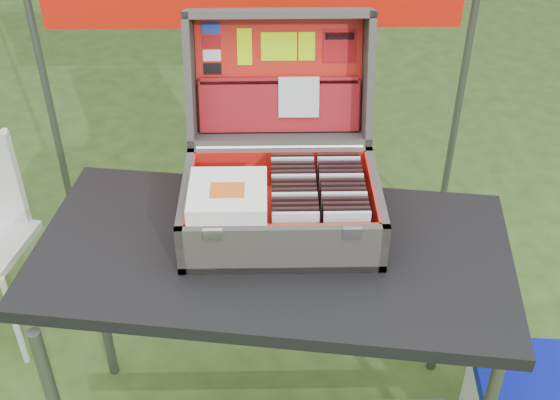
{
  "coord_description": "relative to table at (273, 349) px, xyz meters",
  "views": [
    {
      "loc": [
        0.06,
        -1.49,
        2.08
      ],
      "look_at": [
        0.09,
        0.1,
        0.92
      ],
      "focal_mm": 45.0,
      "sensor_mm": 36.0,
      "label": 1
    }
  ],
  "objects": [
    {
      "name": "table",
      "position": [
        0.0,
        0.0,
        0.0
      ],
      "size": [
        1.4,
        0.84,
        0.82
      ],
      "primitive_type": null,
      "rotation": [
        0.0,
        0.0,
        -0.14
      ],
      "color": "black",
      "rests_on": "ground"
    },
    {
      "name": "table_top",
      "position": [
        0.0,
        0.0,
        0.39
      ],
      "size": [
        1.4,
        0.84,
        0.04
      ],
      "primitive_type": "cube",
      "rotation": [
        0.0,
        0.0,
        -0.14
      ],
      "color": "black",
      "rests_on": "ground"
    },
    {
      "name": "table_leg_bl",
      "position": [
        -0.6,
        0.27,
        -0.02
      ],
      "size": [
        0.04,
        0.04,
        0.78
      ],
      "primitive_type": "cylinder",
      "color": "#59595B",
      "rests_on": "ground"
    },
    {
      "name": "table_leg_br",
      "position": [
        0.6,
        0.27,
        -0.02
      ],
      "size": [
        0.04,
        0.04,
        0.78
      ],
      "primitive_type": "cylinder",
      "color": "#59595B",
      "rests_on": "ground"
    },
    {
      "name": "suitcase",
      "position": [
        0.03,
        0.15,
        0.66
      ],
      "size": [
        0.55,
        0.56,
        0.5
      ],
      "primitive_type": null,
      "color": "#45433F",
      "rests_on": "table"
    },
    {
      "name": "suitcase_base_bottom",
      "position": [
        0.03,
        0.09,
        0.42
      ],
      "size": [
        0.55,
        0.4,
        0.02
      ],
      "primitive_type": "cube",
      "color": "#45433F",
      "rests_on": "table_top"
    },
    {
      "name": "suitcase_base_wall_front",
      "position": [
        0.03,
        -0.1,
        0.49
      ],
      "size": [
        0.55,
        0.02,
        0.15
      ],
      "primitive_type": "cube",
      "color": "#45433F",
      "rests_on": "table_top"
    },
    {
      "name": "suitcase_base_wall_back",
      "position": [
        0.03,
        0.28,
        0.49
      ],
      "size": [
        0.55,
        0.02,
        0.15
      ],
      "primitive_type": "cube",
      "color": "#45433F",
      "rests_on": "table_top"
    },
    {
      "name": "suitcase_base_wall_left",
      "position": [
        -0.24,
        0.09,
        0.49
      ],
      "size": [
        0.02,
        0.4,
        0.15
      ],
      "primitive_type": "cube",
      "color": "#45433F",
      "rests_on": "table_top"
    },
    {
      "name": "suitcase_base_wall_right",
      "position": [
        0.29,
        0.09,
        0.49
      ],
      "size": [
        0.02,
        0.4,
        0.15
      ],
      "primitive_type": "cube",
      "color": "#45433F",
      "rests_on": "table_top"
    },
    {
      "name": "suitcase_liner_floor",
      "position": [
        0.03,
        0.09,
        0.44
      ],
      "size": [
        0.51,
        0.35,
        0.01
      ],
      "primitive_type": "cube",
      "color": "red",
      "rests_on": "suitcase_base_bottom"
    },
    {
      "name": "suitcase_latch_left",
      "position": [
        -0.15,
        -0.11,
        0.55
      ],
      "size": [
        0.05,
        0.01,
        0.03
      ],
      "primitive_type": "cube",
      "color": "silver",
      "rests_on": "suitcase_base_wall_front"
    },
    {
      "name": "suitcase_latch_right",
      "position": [
        0.2,
        -0.11,
        0.55
      ],
      "size": [
        0.05,
        0.01,
        0.03
      ],
      "primitive_type": "cube",
      "color": "silver",
      "rests_on": "suitcase_base_wall_front"
    },
    {
      "name": "suitcase_hinge",
      "position": [
        0.03,
        0.29,
        0.56
      ],
      "size": [
        0.5,
        0.02,
        0.02
      ],
      "primitive_type": "cylinder",
      "rotation": [
        0.0,
        1.57,
        0.0
      ],
      "color": "silver",
      "rests_on": "suitcase_base_wall_back"
    },
    {
      "name": "suitcase_lid_back",
      "position": [
        0.03,
        0.48,
        0.71
      ],
      "size": [
        0.55,
        0.14,
        0.38
      ],
      "primitive_type": "cube",
      "rotation": [
        -1.87,
        0.0,
        0.0
      ],
      "color": "#45433F",
      "rests_on": "suitcase_base_wall_back"
    },
    {
      "name": "suitcase_lid_rim_far",
      "position": [
        0.03,
        0.47,
        0.91
      ],
      "size": [
        0.55,
        0.15,
        0.06
      ],
      "primitive_type": "cube",
      "rotation": [
        -1.87,
        0.0,
        0.0
      ],
      "color": "#45433F",
      "rests_on": "suitcase_lid_back"
    },
    {
      "name": "suitcase_lid_rim_near",
      "position": [
        0.03,
        0.36,
        0.55
      ],
      "size": [
        0.55,
        0.15,
        0.06
      ],
      "primitive_type": "cube",
      "rotation": [
        -1.87,
        0.0,
        0.0
      ],
      "color": "#45433F",
      "rests_on": "suitcase_lid_back"
    },
    {
      "name": "suitcase_lid_rim_left",
      "position": [
        -0.24,
        0.42,
        0.73
      ],
      "size": [
        0.02,
        0.26,
        0.42
      ],
      "primitive_type": "cube",
      "rotation": [
        -1.87,
        0.0,
        0.0
      ],
      "color": "#45433F",
      "rests_on": "suitcase_lid_back"
    },
    {
      "name": "suitcase_lid_rim_right",
      "position": [
        0.29,
        0.42,
        0.73
      ],
      "size": [
        0.02,
        0.26,
        0.42
      ],
      "primitive_type": "cube",
      "rotation": [
        -1.87,
        0.0,
        0.0
      ],
      "color": "#45433F",
      "rests_on": "suitcase_lid_back"
    },
    {
      "name": "suitcase_lid_liner",
      "position": [
        0.03,
        0.46,
        0.71
      ],
      "size": [
        0.51,
        0.11,
        0.33
      ],
      "primitive_type": "cube",
      "rotation": [
        -1.87,
        0.0,
        0.0
      ],
      "color": "red",
      "rests_on": "suitcase_lid_back"
    },
    {
      "name": "suitcase_liner_wall_front",
      "position": [
        0.03,
        -0.08,
        0.5
      ],
      "size": [
        0.51,
        0.01,
        0.13
      ],
      "primitive_type": "cube",
      "color": "red",
      "rests_on": "suitcase_base_bottom"
    },
    {
      "name": "suitcase_liner_wall_back",
      "position": [
        0.03,
        0.26,
        0.5
      ],
      "size": [
        0.51,
        0.01,
        0.13
      ],
      "primitive_type": "cube",
      "color": "red",
      "rests_on": "suitcase_base_bottom"
    },
    {
      "name": "suitcase_liner_wall_left",
      "position": [
        -0.23,
        0.09,
        0.5
      ],
      "size": [
        0.01,
        0.35,
        0.13
      ],
      "primitive_type": "cube",
      "color": "red",
      "rests_on": "suitcase_base_bottom"
    },
    {
      "name": "suitcase_liner_wall_right",
      "position": [
        0.28,
        0.09,
        0.5
      ],
      "size": [
        0.01,
        0.35,
        0.13
      ],
      "primitive_type": "cube",
      "color": "red",
      "rests_on": "suitcase_base_bottom"
    },
    {
      "name": "suitcase_lid_pocket",
      "position": [
        0.03,
        0.42,
        0.63
      ],
      "size": [
        0.49,
        0.08,
        0.16
      ],
      "primitive_type": "cube",
      "rotation": [
        -1.87,
        0.0,
        0.0
      ],
      "color": "maroon",
      "rests_on": "suitcase_lid_liner"
    },
    {
      "name": "suitcase_pocket_edge",
      "position": [
        0.03,
        0.44,
        0.71
      ],
      "size": [
        0.48,
        0.03,
        0.03
      ],
      "primitive_type": "cube",
      "rotation": [
        -1.87,
        0.0,
        0.0
      ],
      "color": "maroon",
      "rests_on": "suitcase_lid_pocket"
    },
    {
      "name": "suitcase_pocket_cd",
      "position": [
        0.09,
        0.41,
        0.66
      ],
      "size": [
        0.12,
        0.05,
        0.12
      ],
      "primitive_type": "cube",
      "rotation": [
        -1.87,
        0.0,
        0.0
      ],
      "color": "silver",
      "rests_on": "suitcase_lid_pocket"
    },
    {
      "name": "lid_sticker_cc_a",
      "position": [
        -0.18,
        0.5,
        0.85
      ],
      "size": [
        0.05,
        0.01,
        0.03
      ],
      "primitive_type": "cube",
      "rotation": [
        -1.87,
        0.0,
        0.0
      ],
      "color": "#1933B2",
      "rests_on": "suitcase_lid_liner"
    },
    {
      "name": "lid_sticker_cc_b",
      "position": [
        -0.18,
        0.49,
        0.81
      ],
      "size": [
        0.05,
        0.01,
        0.03
      ],
      "primitive_type": "cube",
      "rotation": [
        -1.87,
        0.0,
        0.0
      ],
      "color": "#9D0C13",
      "rests_on": "suitcase_lid_liner"
    },
    {
      "name": "lid_sticker_cc_c",
      "position": [
        -0.18,
        0.48,
        0.77
      ],
      "size": [
        0.05,
        0.01,
        0.03
      ],
      "primitive_type": "cube",
      "rotation": [
        -1.87,
        0.0,
        0.0
      ],
      "color": "white",
      "rests_on": "suitcase_lid_liner"
    },
    {
      "name": "lid_sticker_cc_d",
      "position": [
        -0.18,
        0.46,
        0.73
      ],
      "size": [
        0.05,
        0.01,
        0.03
      ],
      "primitive_type": "cube",
      "rotation": [
        -1.87,
        0.0,
        0.0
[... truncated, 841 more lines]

